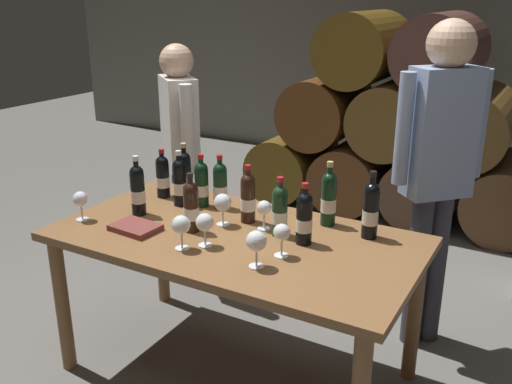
# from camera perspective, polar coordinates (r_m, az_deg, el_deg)

# --- Properties ---
(ground_plane) EXTENTS (14.00, 14.00, 0.00)m
(ground_plane) POSITION_cam_1_polar(r_m,az_deg,el_deg) (3.01, -1.97, -17.73)
(ground_plane) COLOR #66635E
(cellar_back_wall) EXTENTS (10.00, 0.24, 2.80)m
(cellar_back_wall) POSITION_cam_1_polar(r_m,az_deg,el_deg) (6.38, 18.64, 14.74)
(cellar_back_wall) COLOR slate
(cellar_back_wall) RESTS_ON ground_plane
(barrel_stack) EXTENTS (2.49, 0.90, 1.69)m
(barrel_stack) POSITION_cam_1_polar(r_m,az_deg,el_deg) (4.93, 13.97, 6.07)
(barrel_stack) COLOR brown
(barrel_stack) RESTS_ON ground_plane
(dining_table) EXTENTS (1.70, 0.90, 0.76)m
(dining_table) POSITION_cam_1_polar(r_m,az_deg,el_deg) (2.66, -2.14, -6.17)
(dining_table) COLOR brown
(dining_table) RESTS_ON ground_plane
(wine_bottle_0) EXTENTS (0.07, 0.07, 0.29)m
(wine_bottle_0) POSITION_cam_1_polar(r_m,az_deg,el_deg) (2.91, -3.66, 0.72)
(wine_bottle_0) COLOR black
(wine_bottle_0) RESTS_ON dining_table
(wine_bottle_1) EXTENTS (0.07, 0.07, 0.32)m
(wine_bottle_1) POSITION_cam_1_polar(r_m,az_deg,el_deg) (2.71, 7.39, -0.62)
(wine_bottle_1) COLOR black
(wine_bottle_1) RESTS_ON dining_table
(wine_bottle_2) EXTENTS (0.07, 0.07, 0.28)m
(wine_bottle_2) POSITION_cam_1_polar(r_m,az_deg,el_deg) (2.94, -5.55, 0.84)
(wine_bottle_2) COLOR black
(wine_bottle_2) RESTS_ON dining_table
(wine_bottle_3) EXTENTS (0.07, 0.07, 0.29)m
(wine_bottle_3) POSITION_cam_1_polar(r_m,az_deg,el_deg) (2.63, -6.60, -1.44)
(wine_bottle_3) COLOR black
(wine_bottle_3) RESTS_ON dining_table
(wine_bottle_4) EXTENTS (0.07, 0.07, 0.28)m
(wine_bottle_4) POSITION_cam_1_polar(r_m,az_deg,el_deg) (2.57, 2.42, -1.85)
(wine_bottle_4) COLOR #19381E
(wine_bottle_4) RESTS_ON dining_table
(wine_bottle_5) EXTENTS (0.07, 0.07, 0.30)m
(wine_bottle_5) POSITION_cam_1_polar(r_m,az_deg,el_deg) (2.97, -7.76, 1.04)
(wine_bottle_5) COLOR black
(wine_bottle_5) RESTS_ON dining_table
(wine_bottle_6) EXTENTS (0.07, 0.07, 0.32)m
(wine_bottle_6) POSITION_cam_1_polar(r_m,az_deg,el_deg) (2.59, 11.57, -1.76)
(wine_bottle_6) COLOR black
(wine_bottle_6) RESTS_ON dining_table
(wine_bottle_7) EXTENTS (0.07, 0.07, 0.30)m
(wine_bottle_7) POSITION_cam_1_polar(r_m,az_deg,el_deg) (3.09, -7.27, 1.84)
(wine_bottle_7) COLOR black
(wine_bottle_7) RESTS_ON dining_table
(wine_bottle_8) EXTENTS (0.07, 0.07, 0.27)m
(wine_bottle_8) POSITION_cam_1_polar(r_m,az_deg,el_deg) (3.11, -9.45, 1.61)
(wine_bottle_8) COLOR black
(wine_bottle_8) RESTS_ON dining_table
(wine_bottle_9) EXTENTS (0.07, 0.07, 0.29)m
(wine_bottle_9) POSITION_cam_1_polar(r_m,az_deg,el_deg) (2.49, 4.92, -2.60)
(wine_bottle_9) COLOR black
(wine_bottle_9) RESTS_ON dining_table
(wine_bottle_10) EXTENTS (0.07, 0.07, 0.29)m
(wine_bottle_10) POSITION_cam_1_polar(r_m,az_deg,el_deg) (2.72, -0.83, -0.55)
(wine_bottle_10) COLOR black
(wine_bottle_10) RESTS_ON dining_table
(wine_bottle_11) EXTENTS (0.07, 0.07, 0.31)m
(wine_bottle_11) POSITION_cam_1_polar(r_m,az_deg,el_deg) (2.87, -11.93, 0.24)
(wine_bottle_11) COLOR black
(wine_bottle_11) RESTS_ON dining_table
(wine_glass_0) EXTENTS (0.07, 0.07, 0.15)m
(wine_glass_0) POSITION_cam_1_polar(r_m,az_deg,el_deg) (2.88, -17.39, -0.78)
(wine_glass_0) COLOR white
(wine_glass_0) RESTS_ON dining_table
(wine_glass_1) EXTENTS (0.07, 0.07, 0.14)m
(wine_glass_1) POSITION_cam_1_polar(r_m,az_deg,el_deg) (2.64, 0.83, -1.75)
(wine_glass_1) COLOR white
(wine_glass_1) RESTS_ON dining_table
(wine_glass_2) EXTENTS (0.09, 0.09, 0.16)m
(wine_glass_2) POSITION_cam_1_polar(r_m,az_deg,el_deg) (2.27, 0.04, -5.08)
(wine_glass_2) COLOR white
(wine_glass_2) RESTS_ON dining_table
(wine_glass_3) EXTENTS (0.08, 0.08, 0.16)m
(wine_glass_3) POSITION_cam_1_polar(r_m,az_deg,el_deg) (2.46, -7.61, -3.40)
(wine_glass_3) COLOR white
(wine_glass_3) RESTS_ON dining_table
(wine_glass_4) EXTENTS (0.09, 0.09, 0.16)m
(wine_glass_4) POSITION_cam_1_polar(r_m,az_deg,el_deg) (2.69, -3.41, -1.15)
(wine_glass_4) COLOR white
(wine_glass_4) RESTS_ON dining_table
(wine_glass_5) EXTENTS (0.08, 0.08, 0.15)m
(wine_glass_5) POSITION_cam_1_polar(r_m,az_deg,el_deg) (2.47, -5.23, -3.17)
(wine_glass_5) COLOR white
(wine_glass_5) RESTS_ON dining_table
(wine_glass_6) EXTENTS (0.07, 0.07, 0.15)m
(wine_glass_6) POSITION_cam_1_polar(r_m,az_deg,el_deg) (2.37, 2.63, -4.24)
(wine_glass_6) COLOR white
(wine_glass_6) RESTS_ON dining_table
(tasting_notebook) EXTENTS (0.23, 0.18, 0.03)m
(tasting_notebook) POSITION_cam_1_polar(r_m,az_deg,el_deg) (2.72, -12.14, -3.55)
(tasting_notebook) COLOR brown
(tasting_notebook) RESTS_ON dining_table
(sommelier_presenting) EXTENTS (0.37, 0.38, 1.72)m
(sommelier_presenting) POSITION_cam_1_polar(r_m,az_deg,el_deg) (2.94, 18.03, 3.22)
(sommelier_presenting) COLOR #383842
(sommelier_presenting) RESTS_ON ground_plane
(taster_seated_left) EXTENTS (0.40, 0.35, 1.54)m
(taster_seated_left) POSITION_cam_1_polar(r_m,az_deg,el_deg) (3.58, -7.69, 4.82)
(taster_seated_left) COLOR #383842
(taster_seated_left) RESTS_ON ground_plane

